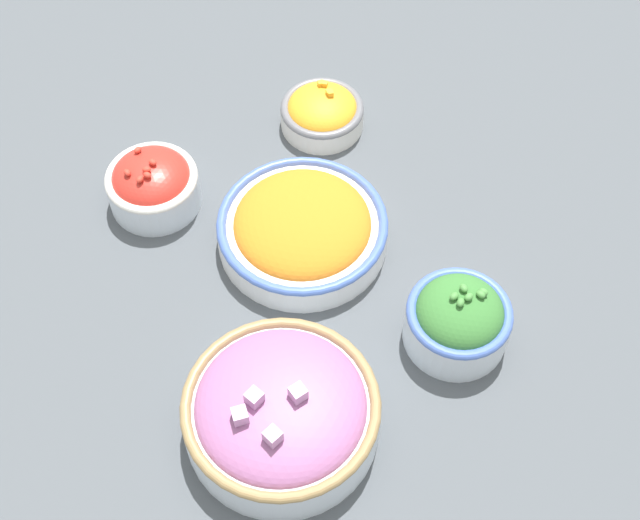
{
  "coord_description": "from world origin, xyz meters",
  "views": [
    {
      "loc": [
        0.54,
        -0.24,
        0.89
      ],
      "look_at": [
        0.0,
        0.0,
        0.03
      ],
      "focal_mm": 50.0,
      "sensor_mm": 36.0,
      "label": 1
    }
  ],
  "objects_px": {
    "bowl_broccoli": "(458,319)",
    "bowl_cherry_tomatoes": "(153,184)",
    "bowl_carrots": "(300,229)",
    "bowl_squash": "(322,112)",
    "bowl_red_onion": "(281,411)"
  },
  "relations": [
    {
      "from": "bowl_broccoli",
      "to": "bowl_cherry_tomatoes",
      "type": "bearing_deg",
      "value": -142.42
    },
    {
      "from": "bowl_carrots",
      "to": "bowl_squash",
      "type": "xyz_separation_m",
      "value": [
        -0.17,
        0.1,
        -0.0
      ]
    },
    {
      "from": "bowl_red_onion",
      "to": "bowl_carrots",
      "type": "bearing_deg",
      "value": 152.44
    },
    {
      "from": "bowl_carrots",
      "to": "bowl_squash",
      "type": "bearing_deg",
      "value": 148.39
    },
    {
      "from": "bowl_cherry_tomatoes",
      "to": "bowl_broccoli",
      "type": "bearing_deg",
      "value": 37.58
    },
    {
      "from": "bowl_carrots",
      "to": "bowl_red_onion",
      "type": "distance_m",
      "value": 0.25
    },
    {
      "from": "bowl_carrots",
      "to": "bowl_broccoli",
      "type": "height_order",
      "value": "bowl_broccoli"
    },
    {
      "from": "bowl_red_onion",
      "to": "bowl_squash",
      "type": "height_order",
      "value": "bowl_red_onion"
    },
    {
      "from": "bowl_carrots",
      "to": "bowl_broccoli",
      "type": "relative_size",
      "value": 1.75
    },
    {
      "from": "bowl_carrots",
      "to": "bowl_red_onion",
      "type": "bearing_deg",
      "value": -27.56
    },
    {
      "from": "bowl_red_onion",
      "to": "bowl_broccoli",
      "type": "xyz_separation_m",
      "value": [
        -0.02,
        0.22,
        -0.0
      ]
    },
    {
      "from": "bowl_red_onion",
      "to": "bowl_broccoli",
      "type": "distance_m",
      "value": 0.22
    },
    {
      "from": "bowl_carrots",
      "to": "bowl_cherry_tomatoes",
      "type": "xyz_separation_m",
      "value": [
        -0.13,
        -0.14,
        0.01
      ]
    },
    {
      "from": "bowl_carrots",
      "to": "bowl_red_onion",
      "type": "xyz_separation_m",
      "value": [
        0.22,
        -0.11,
        0.01
      ]
    },
    {
      "from": "bowl_squash",
      "to": "bowl_cherry_tomatoes",
      "type": "bearing_deg",
      "value": -81.78
    }
  ]
}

